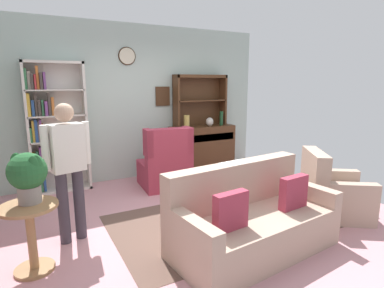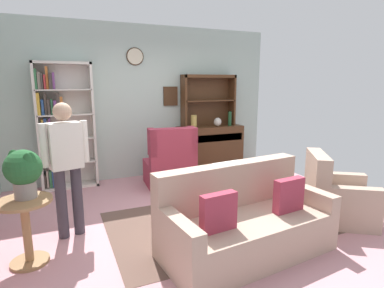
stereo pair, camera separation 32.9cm
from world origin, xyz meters
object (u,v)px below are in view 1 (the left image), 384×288
vase_round (210,122)px  person_reading (68,163)px  armchair_floral (332,194)px  sideboard (202,146)px  wingback_chair (166,166)px  coffee_table (219,192)px  potted_plant_large (27,174)px  bookshelf (52,127)px  couch_floral (251,221)px  book_stack (223,180)px  sideboard_hutch (200,93)px  plant_stand (31,231)px  bottle_wine (221,118)px  vase_tall (187,122)px

vase_round → person_reading: size_ratio=0.11×
armchair_floral → person_reading: size_ratio=0.68×
sideboard → armchair_floral: sideboard is taller
wingback_chair → coffee_table: size_ratio=1.31×
armchair_floral → potted_plant_large: bearing=171.7°
bookshelf → sideboard: (2.72, -0.08, -0.57)m
couch_floral → coffee_table: bearing=81.2°
book_stack → sideboard_hutch: bearing=68.9°
sideboard → armchair_floral: bearing=-79.9°
potted_plant_large → book_stack: 2.36m
armchair_floral → person_reading: (-3.19, 0.92, 0.62)m
sideboard → armchair_floral: size_ratio=1.22×
wingback_chair → plant_stand: wingback_chair is taller
plant_stand → book_stack: size_ratio=3.01×
couch_floral → sideboard: bearing=70.2°
sideboard → person_reading: (-2.71, -1.78, 0.40)m
couch_floral → coffee_table: couch_floral is taller
coffee_table → plant_stand: bearing=-175.2°
wingback_chair → potted_plant_large: bearing=-142.4°
bookshelf → potted_plant_large: size_ratio=4.38×
vase_round → bottle_wine: bearing=-4.9°
bottle_wine → person_reading: 3.53m
plant_stand → sideboard_hutch: bearing=36.8°
couch_floral → coffee_table: size_ratio=2.35×
armchair_floral → wingback_chair: size_ratio=1.02×
bookshelf → plant_stand: 2.44m
wingback_chair → sideboard: bearing=29.5°
sideboard_hutch → plant_stand: bearing=-143.2°
sideboard → couch_floral: bearing=-109.8°
vase_tall → vase_round: (0.52, 0.01, -0.04)m
couch_floral → potted_plant_large: potted_plant_large is taller
wingback_chair → armchair_floral: bearing=-53.7°
armchair_floral → wingback_chair: bearing=126.3°
potted_plant_large → book_stack: size_ratio=2.17×
vase_tall → couch_floral: (-0.65, -2.79, -0.73)m
bottle_wine → wingback_chair: size_ratio=0.27×
sideboard_hutch → vase_round: size_ratio=6.47×
vase_tall → potted_plant_large: vase_tall is taller
bottle_wine → plant_stand: (-3.52, -2.14, -0.65)m
couch_floral → coffee_table: 0.84m
potted_plant_large → person_reading: person_reading is taller
armchair_floral → coffee_table: size_ratio=1.33×
vase_round → potted_plant_large: potted_plant_large is taller
couch_floral → person_reading: size_ratio=1.20×
coffee_table → vase_round: bearing=62.2°
sideboard → vase_round: size_ratio=7.65×
plant_stand → potted_plant_large: potted_plant_large is taller
sideboard → wingback_chair: (-1.06, -0.60, -0.13)m
sideboard → couch_floral: 3.06m
plant_stand → couch_floral: bearing=-17.2°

